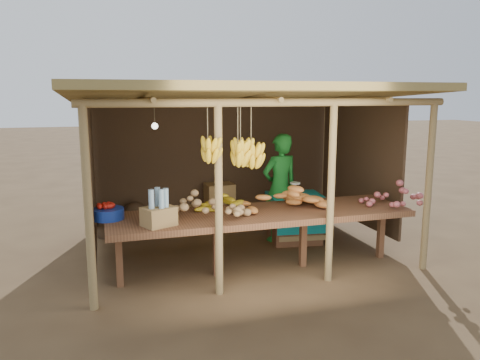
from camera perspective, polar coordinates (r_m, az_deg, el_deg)
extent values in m
plane|color=brown|center=(7.14, 0.00, -8.31)|extent=(60.00, 60.00, 0.00)
cylinder|color=#947A4C|center=(5.12, -18.00, -3.54)|extent=(0.09, 0.09, 2.20)
cylinder|color=#947A4C|center=(6.53, 21.98, -0.88)|extent=(0.09, 0.09, 2.20)
cylinder|color=#947A4C|center=(8.07, -17.62, 1.41)|extent=(0.09, 0.09, 2.20)
cylinder|color=#947A4C|center=(9.03, 10.10, 2.63)|extent=(0.09, 0.09, 2.20)
cylinder|color=#947A4C|center=(5.27, -2.61, -2.66)|extent=(0.09, 0.09, 2.20)
cylinder|color=#947A4C|center=(5.76, 11.02, -1.71)|extent=(0.09, 0.09, 2.20)
cylinder|color=#947A4C|center=(5.35, 4.68, 9.40)|extent=(4.40, 0.09, 0.09)
cylinder|color=#947A4C|center=(8.22, -3.05, 9.73)|extent=(4.40, 0.09, 0.09)
cube|color=#A18A4B|center=(6.77, 0.00, 10.38)|extent=(4.70, 3.50, 0.28)
cube|color=#463220|center=(8.27, -2.95, 2.85)|extent=(4.20, 0.04, 1.98)
cube|color=#463220|center=(6.77, -17.63, 0.72)|extent=(0.04, 2.40, 1.98)
cube|color=#463220|center=(7.87, 14.23, 2.17)|extent=(0.04, 2.40, 1.98)
cube|color=brown|center=(6.06, 2.59, -4.24)|extent=(3.90, 1.05, 0.08)
cube|color=brown|center=(5.86, -14.53, -9.18)|extent=(0.08, 0.08, 0.72)
cube|color=brown|center=(6.01, -2.91, -8.35)|extent=(0.08, 0.08, 0.72)
cube|color=brown|center=(6.39, 7.69, -7.30)|extent=(0.08, 0.08, 0.72)
cube|color=brown|center=(6.95, 16.79, -6.19)|extent=(0.08, 0.08, 0.72)
cylinder|color=navy|center=(5.89, -15.80, -3.98)|extent=(0.38, 0.38, 0.13)
cube|color=#9C7845|center=(5.46, -9.88, -4.39)|extent=(0.43, 0.40, 0.22)
imported|color=#186F23|center=(7.35, 4.89, -0.96)|extent=(0.69, 0.53, 1.70)
cube|color=brown|center=(7.45, 6.68, -4.86)|extent=(0.82, 0.72, 0.68)
cube|color=#0C7E85|center=(7.36, 6.74, -2.03)|extent=(0.91, 0.81, 0.07)
cube|color=#9C7845|center=(8.19, -2.50, -4.36)|extent=(0.52, 0.43, 0.38)
cube|color=#9C7845|center=(8.10, -2.52, -1.77)|extent=(0.52, 0.43, 0.38)
cube|color=#9C7845|center=(8.08, -6.09, -4.61)|extent=(0.52, 0.43, 0.38)
ellipsoid|color=#463220|center=(7.94, -15.84, -4.69)|extent=(0.48, 0.48, 0.64)
ellipsoid|color=#463220|center=(7.95, -12.71, -4.52)|extent=(0.48, 0.48, 0.64)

